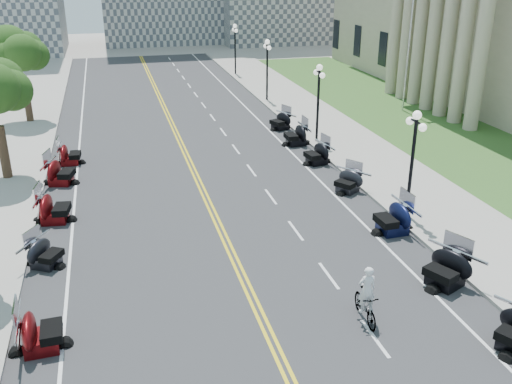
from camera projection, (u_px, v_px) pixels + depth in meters
ground at (247, 287)px, 20.94m from camera, size 160.00×160.00×0.00m
road at (202, 188)px, 29.88m from camera, size 16.00×90.00×0.01m
centerline_yellow_a at (199, 189)px, 29.85m from camera, size 0.12×90.00×0.00m
centerline_yellow_b at (204, 188)px, 29.91m from camera, size 0.12×90.00×0.00m
edge_line_north at (317, 177)px, 31.37m from camera, size 0.12×90.00×0.00m
edge_line_south at (75, 200)px, 28.38m from camera, size 0.12×90.00×0.00m
lane_dash_5 at (375, 338)px, 18.10m from camera, size 0.12×2.00×0.00m
lane_dash_6 at (329, 275)px, 21.68m from camera, size 0.12×2.00×0.00m
lane_dash_7 at (296, 230)px, 25.26m from camera, size 0.12×2.00×0.00m
lane_dash_8 at (271, 197)px, 28.84m from camera, size 0.12×2.00×0.00m
lane_dash_9 at (251, 170)px, 32.41m from camera, size 0.12×2.00×0.00m
lane_dash_10 at (236, 149)px, 35.99m from camera, size 0.12×2.00×0.00m
lane_dash_11 at (223, 132)px, 39.57m from camera, size 0.12×2.00×0.00m
lane_dash_12 at (213, 117)px, 43.15m from camera, size 0.12×2.00×0.00m
lane_dash_13 at (204, 105)px, 46.73m from camera, size 0.12×2.00×0.00m
lane_dash_14 at (196, 95)px, 50.31m from camera, size 0.12×2.00×0.00m
lane_dash_15 at (189, 86)px, 53.89m from camera, size 0.12×2.00×0.00m
lane_dash_16 at (183, 78)px, 57.47m from camera, size 0.12×2.00×0.00m
lane_dash_17 at (178, 71)px, 61.04m from camera, size 0.12×2.00×0.00m
lane_dash_18 at (174, 64)px, 64.62m from camera, size 0.12×2.00×0.00m
lane_dash_19 at (169, 59)px, 68.20m from camera, size 0.12×2.00×0.00m
sidewalk_north at (385, 170)px, 32.31m from camera, size 5.00×90.00×0.15m
lawn at (423, 125)px, 41.11m from camera, size 9.00×60.00×0.10m
street_lamp_2 at (412, 165)px, 25.53m from camera, size 0.50×1.20×4.90m
street_lamp_3 at (318, 104)px, 36.27m from camera, size 0.50×1.20×4.90m
street_lamp_4 at (267, 70)px, 47.01m from camera, size 0.50×1.20×4.90m
street_lamp_5 at (235, 49)px, 57.74m from camera, size 0.50×1.20×4.90m
flagpole at (409, 47)px, 42.92m from camera, size 1.10×0.20×10.00m
tree_4 at (21, 57)px, 40.05m from camera, size 4.80×4.80×9.20m
motorcycle_n_5 at (446, 267)px, 20.80m from camera, size 2.84×2.84×1.50m
motorcycle_n_6 at (393, 217)px, 24.83m from camera, size 2.25×2.25×1.51m
motorcycle_n_7 at (348, 180)px, 29.23m from camera, size 2.51×2.51×1.27m
motorcycle_n_8 at (317, 153)px, 33.22m from camera, size 2.26×2.26×1.37m
motorcycle_n_9 at (296, 134)px, 36.58m from camera, size 2.15×2.15×1.47m
motorcycle_n_10 at (280, 120)px, 39.97m from camera, size 2.46×2.46×1.32m
motorcycle_s_5 at (40, 330)px, 17.37m from camera, size 2.11×2.11×1.42m
motorcycle_s_6 at (45, 252)px, 22.14m from camera, size 2.43×2.43×1.24m
motorcycle_s_7 at (54, 207)px, 25.87m from camera, size 2.41×2.41×1.49m
motorcycle_s_8 at (60, 171)px, 30.21m from camera, size 2.60×2.60×1.48m
motorcycle_s_9 at (69, 153)px, 33.17m from camera, size 2.05×2.05×1.35m
bicycle at (365, 306)px, 18.80m from camera, size 0.63×1.88×1.12m
cyclist_rider at (368, 269)px, 18.27m from camera, size 0.62×0.40×1.69m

